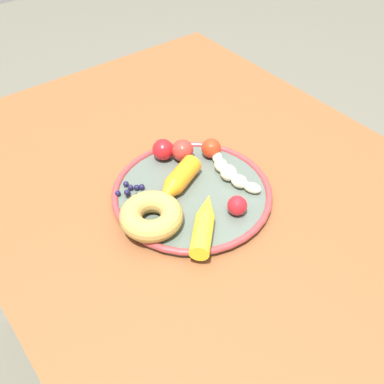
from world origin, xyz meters
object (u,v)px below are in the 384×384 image
plate (192,193)px  tomato_extra (237,206)px  donut (151,216)px  tomato_mid (163,150)px  tomato_far (211,148)px  tomato_near (183,150)px  blueberry_pile (131,190)px  dining_table (192,209)px  carrot_orange (177,182)px  banana (231,173)px  carrot_yellow (204,223)px

plate → tomato_extra: (0.09, 0.03, 0.02)m
plate → donut: (0.02, -0.10, 0.02)m
donut → tomato_extra: bearing=62.7°
donut → tomato_mid: 0.18m
tomato_far → tomato_near: bearing=-118.1°
blueberry_pile → dining_table: bearing=81.8°
carrot_orange → tomato_far: 0.12m
tomato_near → tomato_extra: tomato_near is taller
plate → carrot_orange: bearing=-139.9°
dining_table → plate: size_ratio=3.41×
tomato_far → plate: bearing=-57.4°
tomato_near → tomato_mid: same height
carrot_orange → tomato_mid: (-0.09, 0.03, 0.00)m
carrot_orange → tomato_near: bearing=136.6°
banana → carrot_orange: carrot_orange is taller
tomato_near → tomato_extra: size_ratio=1.23×
tomato_mid → tomato_extra: (0.20, 0.02, -0.00)m
dining_table → tomato_near: tomato_near is taller
banana → tomato_extra: (0.08, -0.05, 0.00)m
dining_table → banana: 0.14m
carrot_orange → tomato_mid: tomato_mid is taller
tomato_near → tomato_far: tomato_near is taller
dining_table → blueberry_pile: bearing=-98.2°
blueberry_pile → tomato_mid: size_ratio=1.38×
tomato_mid → tomato_far: size_ratio=1.09×
plate → donut: 0.11m
blueberry_pile → tomato_far: size_ratio=1.50×
tomato_near → tomato_far: bearing=61.9°
dining_table → tomato_mid: 0.14m
blueberry_pile → tomato_extra: bearing=37.8°
carrot_yellow → donut: bearing=-135.8°
carrot_orange → tomato_extra: size_ratio=3.59×
plate → tomato_extra: bearing=18.8°
donut → tomato_mid: bearing=138.8°
carrot_yellow → tomato_extra: bearing=86.9°
carrot_orange → carrot_yellow: bearing=-11.2°
dining_table → banana: bearing=36.5°
carrot_orange → donut: bearing=-63.0°
carrot_orange → tomato_mid: size_ratio=2.97×
dining_table → plate: bearing=-37.9°
tomato_mid → banana: bearing=28.0°
tomato_extra → blueberry_pile: bearing=-142.2°
plate → carrot_yellow: bearing=-24.9°
dining_table → tomato_near: 0.13m
tomato_near → tomato_extra: bearing=-4.3°
dining_table → tomato_extra: 0.18m
carrot_yellow → tomato_mid: bearing=164.7°
donut → blueberry_pile: 0.09m
carrot_orange → carrot_yellow: 0.11m
dining_table → tomato_far: bearing=102.6°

